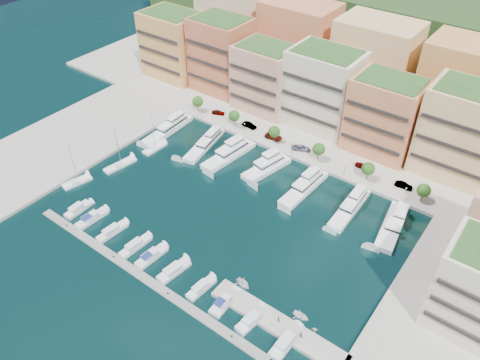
% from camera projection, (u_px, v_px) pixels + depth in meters
% --- Properties ---
extents(ground, '(400.00, 400.00, 0.00)m').
position_uv_depth(ground, '(229.00, 211.00, 125.86)').
color(ground, black).
rests_on(ground, ground).
extents(north_quay, '(220.00, 64.00, 2.00)m').
position_uv_depth(north_quay, '(338.00, 115.00, 164.45)').
color(north_quay, '#9E998E').
rests_on(north_quay, ground).
extents(west_quay, '(34.00, 76.00, 2.00)m').
position_uv_depth(west_quay, '(62.00, 145.00, 149.87)').
color(west_quay, '#9E998E').
rests_on(west_quay, ground).
extents(hillside, '(240.00, 40.00, 58.00)m').
position_uv_depth(hillside, '(392.00, 67.00, 194.32)').
color(hillside, '#173214').
rests_on(hillside, ground).
extents(south_pontoon, '(72.00, 2.20, 0.35)m').
position_uv_depth(south_pontoon, '(140.00, 275.00, 108.59)').
color(south_pontoon, gray).
rests_on(south_pontoon, ground).
extents(finger_pier, '(32.00, 5.00, 2.00)m').
position_uv_depth(finger_pier, '(278.00, 325.00, 98.14)').
color(finger_pier, '#9E998E').
rests_on(finger_pier, ground).
extents(apartment_0, '(22.00, 16.50, 24.80)m').
position_uv_depth(apartment_0, '(173.00, 45.00, 179.48)').
color(apartment_0, '#DBA050').
rests_on(apartment_0, north_quay).
extents(apartment_1, '(20.00, 16.50, 26.80)m').
position_uv_depth(apartment_1, '(221.00, 55.00, 169.81)').
color(apartment_1, '#D36C46').
rests_on(apartment_1, north_quay).
extents(apartment_2, '(20.00, 15.50, 22.80)m').
position_uv_depth(apartment_2, '(266.00, 78.00, 160.00)').
color(apartment_2, '#EBA283').
rests_on(apartment_2, north_quay).
extents(apartment_3, '(22.00, 16.50, 25.80)m').
position_uv_depth(apartment_3, '(323.00, 89.00, 150.49)').
color(apartment_3, beige).
rests_on(apartment_3, north_quay).
extents(apartment_4, '(20.00, 15.50, 23.80)m').
position_uv_depth(apartment_4, '(384.00, 116.00, 139.58)').
color(apartment_4, '#E38355').
rests_on(apartment_4, north_quay).
extents(apartment_5, '(22.00, 16.50, 26.80)m').
position_uv_depth(apartment_5, '(463.00, 133.00, 129.60)').
color(apartment_5, '#EDC97D').
rests_on(apartment_5, north_quay).
extents(backblock_0, '(26.00, 18.00, 30.00)m').
position_uv_depth(backblock_0, '(234.00, 26.00, 187.59)').
color(backblock_0, beige).
rests_on(backblock_0, north_quay).
extents(backblock_1, '(26.00, 18.00, 30.00)m').
position_uv_depth(backblock_1, '(298.00, 43.00, 173.56)').
color(backblock_1, '#E38355').
rests_on(backblock_1, north_quay).
extents(backblock_2, '(26.00, 18.00, 30.00)m').
position_uv_depth(backblock_2, '(373.00, 65.00, 159.54)').
color(backblock_2, '#EDC97D').
rests_on(backblock_2, north_quay).
extents(backblock_3, '(26.00, 18.00, 30.00)m').
position_uv_depth(backblock_3, '(463.00, 90.00, 145.51)').
color(backblock_3, '#DBA050').
rests_on(backblock_3, north_quay).
extents(tree_0, '(3.80, 3.80, 5.65)m').
position_uv_depth(tree_0, '(198.00, 101.00, 162.43)').
color(tree_0, '#473323').
rests_on(tree_0, north_quay).
extents(tree_1, '(3.80, 3.80, 5.65)m').
position_uv_depth(tree_1, '(234.00, 116.00, 154.95)').
color(tree_1, '#473323').
rests_on(tree_1, north_quay).
extents(tree_2, '(3.80, 3.80, 5.65)m').
position_uv_depth(tree_2, '(274.00, 132.00, 147.47)').
color(tree_2, '#473323').
rests_on(tree_2, north_quay).
extents(tree_3, '(3.80, 3.80, 5.65)m').
position_uv_depth(tree_3, '(319.00, 149.00, 139.99)').
color(tree_3, '#473323').
rests_on(tree_3, north_quay).
extents(tree_4, '(3.80, 3.80, 5.65)m').
position_uv_depth(tree_4, '(368.00, 169.00, 132.51)').
color(tree_4, '#473323').
rests_on(tree_4, north_quay).
extents(tree_5, '(3.80, 3.80, 5.65)m').
position_uv_depth(tree_5, '(424.00, 191.00, 125.03)').
color(tree_5, '#473323').
rests_on(tree_5, north_quay).
extents(lamppost_0, '(0.30, 0.30, 4.20)m').
position_uv_depth(lamppost_0, '(202.00, 110.00, 159.71)').
color(lamppost_0, black).
rests_on(lamppost_0, north_quay).
extents(lamppost_1, '(0.30, 0.30, 4.20)m').
position_uv_depth(lamppost_1, '(245.00, 127.00, 151.29)').
color(lamppost_1, black).
rests_on(lamppost_1, north_quay).
extents(lamppost_2, '(0.30, 0.30, 4.20)m').
position_uv_depth(lamppost_2, '(292.00, 146.00, 142.88)').
color(lamppost_2, black).
rests_on(lamppost_2, north_quay).
extents(lamppost_3, '(0.30, 0.30, 4.20)m').
position_uv_depth(lamppost_3, '(345.00, 167.00, 134.46)').
color(lamppost_3, black).
rests_on(lamppost_3, north_quay).
extents(lamppost_4, '(0.30, 0.30, 4.20)m').
position_uv_depth(lamppost_4, '(405.00, 192.00, 126.05)').
color(lamppost_4, black).
rests_on(lamppost_4, north_quay).
extents(yacht_0, '(5.28, 21.49, 7.30)m').
position_uv_depth(yacht_0, '(170.00, 128.00, 155.89)').
color(yacht_0, white).
rests_on(yacht_0, ground).
extents(yacht_1, '(7.88, 20.65, 7.30)m').
position_uv_depth(yacht_1, '(206.00, 143.00, 149.04)').
color(yacht_1, white).
rests_on(yacht_1, ground).
extents(yacht_2, '(6.82, 20.25, 7.30)m').
position_uv_depth(yacht_2, '(230.00, 153.00, 144.57)').
color(yacht_2, white).
rests_on(yacht_2, ground).
extents(yacht_3, '(7.87, 17.18, 7.30)m').
position_uv_depth(yacht_3, '(268.00, 166.00, 139.39)').
color(yacht_3, white).
rests_on(yacht_3, ground).
extents(yacht_4, '(5.30, 19.69, 7.30)m').
position_uv_depth(yacht_4, '(305.00, 186.00, 132.17)').
color(yacht_4, white).
rests_on(yacht_4, ground).
extents(yacht_5, '(4.61, 19.32, 7.30)m').
position_uv_depth(yacht_5, '(351.00, 206.00, 125.61)').
color(yacht_5, white).
rests_on(yacht_5, ground).
extents(yacht_6, '(7.30, 19.13, 7.30)m').
position_uv_depth(yacht_6, '(393.00, 224.00, 120.22)').
color(yacht_6, white).
rests_on(yacht_6, ground).
extents(cruiser_0, '(2.86, 7.74, 2.55)m').
position_uv_depth(cruiser_0, '(78.00, 209.00, 125.38)').
color(cruiser_0, silver).
rests_on(cruiser_0, ground).
extents(cruiser_1, '(3.17, 9.05, 2.66)m').
position_uv_depth(cruiser_1, '(92.00, 218.00, 122.64)').
color(cruiser_1, silver).
rests_on(cruiser_1, ground).
extents(cruiser_2, '(2.90, 8.80, 2.55)m').
position_uv_depth(cruiser_2, '(112.00, 232.00, 118.93)').
color(cruiser_2, silver).
rests_on(cruiser_2, ground).
extents(cruiser_3, '(2.84, 8.97, 2.55)m').
position_uv_depth(cruiser_3, '(135.00, 246.00, 114.99)').
color(cruiser_3, silver).
rests_on(cruiser_3, ground).
extents(cruiser_4, '(3.18, 8.71, 2.66)m').
position_uv_depth(cruiser_4, '(151.00, 256.00, 112.34)').
color(cruiser_4, silver).
rests_on(cruiser_4, ground).
extents(cruiser_5, '(3.78, 8.78, 2.55)m').
position_uv_depth(cruiser_5, '(174.00, 271.00, 108.94)').
color(cruiser_5, silver).
rests_on(cruiser_5, ground).
extents(cruiser_6, '(2.97, 7.86, 2.55)m').
position_uv_depth(cruiser_6, '(201.00, 288.00, 105.02)').
color(cruiser_6, silver).
rests_on(cruiser_6, ground).
extents(cruiser_7, '(3.21, 7.86, 2.66)m').
position_uv_depth(cruiser_7, '(224.00, 303.00, 101.95)').
color(cruiser_7, silver).
rests_on(cruiser_7, ground).
extents(cruiser_8, '(3.61, 7.98, 2.55)m').
position_uv_depth(cruiser_8, '(251.00, 320.00, 98.50)').
color(cruiser_8, silver).
rests_on(cruiser_8, ground).
extents(cruiser_9, '(2.96, 9.06, 2.55)m').
position_uv_depth(cruiser_9, '(286.00, 342.00, 94.47)').
color(cruiser_9, silver).
rests_on(cruiser_9, ground).
extents(sailboat_0, '(4.65, 8.76, 13.20)m').
position_uv_depth(sailboat_0, '(77.00, 182.00, 134.80)').
color(sailboat_0, white).
rests_on(sailboat_0, ground).
extents(sailboat_1, '(4.24, 10.58, 13.20)m').
position_uv_depth(sailboat_1, '(120.00, 165.00, 141.15)').
color(sailboat_1, white).
rests_on(sailboat_1, ground).
extents(sailboat_2, '(3.06, 8.28, 13.20)m').
position_uv_depth(sailboat_2, '(155.00, 148.00, 147.99)').
color(sailboat_2, white).
rests_on(sailboat_2, ground).
extents(tender_3, '(1.65, 1.54, 0.71)m').
position_uv_depth(tender_3, '(315.00, 329.00, 97.07)').
color(tender_3, beige).
rests_on(tender_3, ground).
extents(tender_0, '(4.49, 3.65, 0.82)m').
position_uv_depth(tender_0, '(243.00, 284.00, 106.16)').
color(tender_0, white).
rests_on(tender_0, ground).
extents(tender_2, '(3.74, 2.69, 0.77)m').
position_uv_depth(tender_2, '(301.00, 316.00, 99.47)').
color(tender_2, white).
rests_on(tender_2, ground).
extents(car_0, '(4.84, 3.39, 1.53)m').
position_uv_depth(car_0, '(218.00, 112.00, 162.48)').
color(car_0, gray).
rests_on(car_0, north_quay).
extents(car_1, '(5.11, 1.88, 1.67)m').
position_uv_depth(car_1, '(249.00, 125.00, 155.82)').
color(car_1, gray).
rests_on(car_1, north_quay).
extents(car_2, '(5.98, 3.16, 1.60)m').
position_uv_depth(car_2, '(274.00, 137.00, 150.57)').
color(car_2, gray).
rests_on(car_2, north_quay).
extents(car_3, '(6.10, 4.43, 1.64)m').
position_uv_depth(car_3, '(301.00, 148.00, 145.62)').
color(car_3, gray).
rests_on(car_3, north_quay).
extents(car_4, '(4.49, 1.92, 1.51)m').
position_uv_depth(car_4, '(362.00, 166.00, 138.42)').
color(car_4, gray).
rests_on(car_4, north_quay).
extents(car_5, '(5.02, 2.15, 1.61)m').
position_uv_depth(car_5, '(404.00, 185.00, 131.31)').
color(car_5, gray).
rests_on(car_5, north_quay).
extents(person_0, '(0.73, 0.68, 1.67)m').
position_uv_depth(person_0, '(279.00, 319.00, 97.22)').
color(person_0, '#242C48').
rests_on(person_0, finger_pier).
extents(person_1, '(0.93, 0.85, 1.54)m').
position_uv_depth(person_1, '(301.00, 335.00, 94.46)').
color(person_1, '#523631').
rests_on(person_1, finger_pier).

